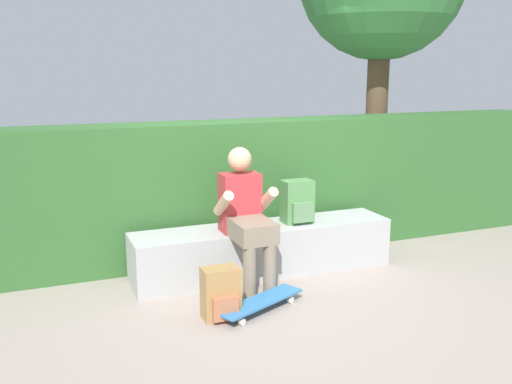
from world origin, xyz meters
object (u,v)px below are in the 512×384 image
(bench_main, at_px, (264,249))
(backpack_on_ground, at_px, (221,294))
(person_skater, at_px, (246,213))
(backpack_on_bench, at_px, (298,202))
(skateboard_near_person, at_px, (260,302))

(bench_main, distance_m, backpack_on_ground, 1.05)
(person_skater, bearing_deg, backpack_on_ground, -126.38)
(bench_main, relative_size, backpack_on_bench, 6.08)
(skateboard_near_person, relative_size, backpack_on_ground, 2.03)
(skateboard_near_person, distance_m, backpack_on_ground, 0.35)
(person_skater, bearing_deg, bench_main, 40.48)
(skateboard_near_person, xyz_separation_m, backpack_on_ground, (-0.32, -0.01, 0.12))
(bench_main, height_order, skateboard_near_person, bench_main)
(skateboard_near_person, relative_size, backpack_on_bench, 2.03)
(person_skater, distance_m, skateboard_near_person, 0.81)
(person_skater, distance_m, backpack_on_ground, 0.85)
(person_skater, height_order, skateboard_near_person, person_skater)
(backpack_on_bench, bearing_deg, backpack_on_ground, -142.43)
(backpack_on_bench, bearing_deg, person_skater, -160.59)
(person_skater, bearing_deg, backpack_on_bench, 19.41)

